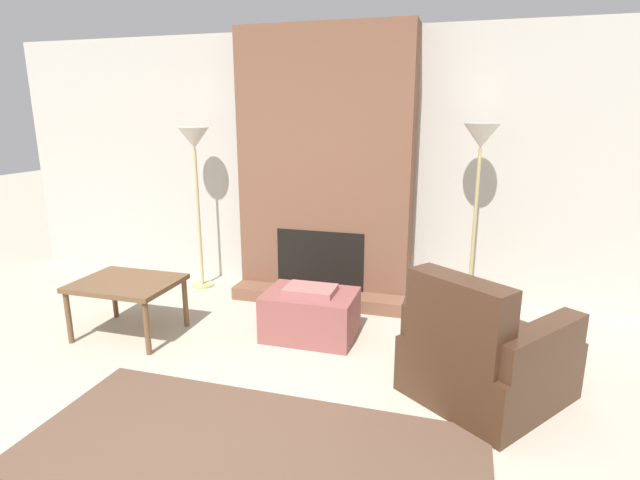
% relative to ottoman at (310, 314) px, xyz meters
% --- Properties ---
extents(wall_back, '(7.35, 0.06, 2.60)m').
position_rel_ottoman_xyz_m(wall_back, '(-0.16, 1.27, 1.10)').
color(wall_back, '#BCB7AD').
rests_on(wall_back, ground_plane).
extents(fireplace, '(1.69, 0.66, 2.60)m').
position_rel_ottoman_xyz_m(fireplace, '(-0.16, 1.03, 1.06)').
color(fireplace, brown).
rests_on(fireplace, ground_plane).
extents(ottoman, '(0.74, 0.52, 0.44)m').
position_rel_ottoman_xyz_m(ottoman, '(0.00, 0.00, 0.00)').
color(ottoman, '#8C4C47').
rests_on(ottoman, ground_plane).
extents(armchair, '(1.20, 1.22, 0.88)m').
position_rel_ottoman_xyz_m(armchair, '(1.34, -0.57, 0.07)').
color(armchair, '#422819').
rests_on(armchair, ground_plane).
extents(side_table, '(0.81, 0.63, 0.47)m').
position_rel_ottoman_xyz_m(side_table, '(-1.47, -0.38, 0.22)').
color(side_table, brown).
rests_on(side_table, ground_plane).
extents(floor_lamp_left, '(0.31, 0.31, 1.68)m').
position_rel_ottoman_xyz_m(floor_lamp_left, '(-1.50, 0.88, 1.25)').
color(floor_lamp_left, tan).
rests_on(floor_lamp_left, ground_plane).
extents(floor_lamp_right, '(0.31, 0.31, 1.73)m').
position_rel_ottoman_xyz_m(floor_lamp_right, '(1.26, 0.88, 1.30)').
color(floor_lamp_right, tan).
rests_on(floor_lamp_right, ground_plane).
extents(area_rug, '(2.57, 1.14, 0.01)m').
position_rel_ottoman_xyz_m(area_rug, '(0.11, -1.49, -0.20)').
color(area_rug, brown).
rests_on(area_rug, ground_plane).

